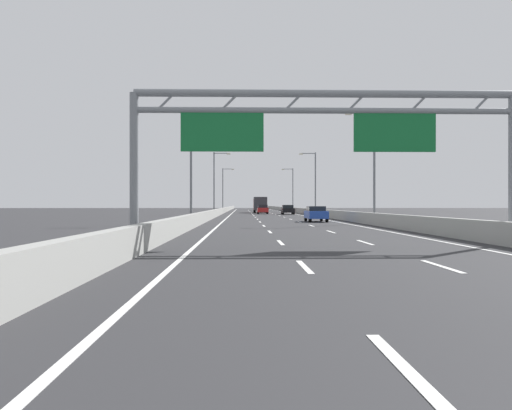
% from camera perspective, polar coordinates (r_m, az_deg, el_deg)
% --- Properties ---
extents(ground_plane, '(260.00, 260.00, 0.00)m').
position_cam_1_polar(ground_plane, '(101.89, 0.50, -0.83)').
color(ground_plane, '#2D2D30').
extents(lane_dash_left_0, '(0.16, 3.00, 0.01)m').
position_cam_1_polar(lane_dash_left_0, '(5.79, 15.50, -16.27)').
color(lane_dash_left_0, white).
rests_on(lane_dash_left_0, ground_plane).
extents(lane_dash_left_1, '(0.16, 3.00, 0.01)m').
position_cam_1_polar(lane_dash_left_1, '(14.50, 5.02, -6.37)').
color(lane_dash_left_1, white).
rests_on(lane_dash_left_1, ground_plane).
extents(lane_dash_left_2, '(0.16, 3.00, 0.01)m').
position_cam_1_polar(lane_dash_left_2, '(23.43, 2.54, -3.90)').
color(lane_dash_left_2, white).
rests_on(lane_dash_left_2, ground_plane).
extents(lane_dash_left_3, '(0.16, 3.00, 0.01)m').
position_cam_1_polar(lane_dash_left_3, '(32.40, 1.44, -2.79)').
color(lane_dash_left_3, white).
rests_on(lane_dash_left_3, ground_plane).
extents(lane_dash_left_4, '(0.16, 3.00, 0.01)m').
position_cam_1_polar(lane_dash_left_4, '(41.38, 0.82, -2.17)').
color(lane_dash_left_4, white).
rests_on(lane_dash_left_4, ground_plane).
extents(lane_dash_left_5, '(0.16, 3.00, 0.01)m').
position_cam_1_polar(lane_dash_left_5, '(50.37, 0.42, -1.76)').
color(lane_dash_left_5, white).
rests_on(lane_dash_left_5, ground_plane).
extents(lane_dash_left_6, '(0.16, 3.00, 0.01)m').
position_cam_1_polar(lane_dash_left_6, '(59.36, 0.14, -1.48)').
color(lane_dash_left_6, white).
rests_on(lane_dash_left_6, ground_plane).
extents(lane_dash_left_7, '(0.16, 3.00, 0.01)m').
position_cam_1_polar(lane_dash_left_7, '(68.35, -0.07, -1.27)').
color(lane_dash_left_7, white).
rests_on(lane_dash_left_7, ground_plane).
extents(lane_dash_left_8, '(0.16, 3.00, 0.01)m').
position_cam_1_polar(lane_dash_left_8, '(77.35, -0.23, -1.12)').
color(lane_dash_left_8, white).
rests_on(lane_dash_left_8, ground_plane).
extents(lane_dash_left_9, '(0.16, 3.00, 0.01)m').
position_cam_1_polar(lane_dash_left_9, '(86.35, -0.35, -0.99)').
color(lane_dash_left_9, white).
rests_on(lane_dash_left_9, ground_plane).
extents(lane_dash_left_10, '(0.16, 3.00, 0.01)m').
position_cam_1_polar(lane_dash_left_10, '(95.34, -0.45, -0.89)').
color(lane_dash_left_10, white).
rests_on(lane_dash_left_10, ground_plane).
extents(lane_dash_left_11, '(0.16, 3.00, 0.01)m').
position_cam_1_polar(lane_dash_left_11, '(104.34, -0.54, -0.80)').
color(lane_dash_left_11, white).
rests_on(lane_dash_left_11, ground_plane).
extents(lane_dash_left_12, '(0.16, 3.00, 0.01)m').
position_cam_1_polar(lane_dash_left_12, '(113.34, -0.61, -0.73)').
color(lane_dash_left_12, white).
rests_on(lane_dash_left_12, ground_plane).
extents(lane_dash_left_13, '(0.16, 3.00, 0.01)m').
position_cam_1_polar(lane_dash_left_13, '(122.34, -0.67, -0.67)').
color(lane_dash_left_13, white).
rests_on(lane_dash_left_13, ground_plane).
extents(lane_dash_left_14, '(0.16, 3.00, 0.01)m').
position_cam_1_polar(lane_dash_left_14, '(131.33, -0.72, -0.62)').
color(lane_dash_left_14, white).
rests_on(lane_dash_left_14, ground_plane).
extents(lane_dash_left_15, '(0.16, 3.00, 0.01)m').
position_cam_1_polar(lane_dash_left_15, '(140.33, -0.76, -0.57)').
color(lane_dash_left_15, white).
rests_on(lane_dash_left_15, ground_plane).
extents(lane_dash_left_16, '(0.16, 3.00, 0.01)m').
position_cam_1_polar(lane_dash_left_16, '(149.33, -0.80, -0.53)').
color(lane_dash_left_16, white).
rests_on(lane_dash_left_16, ground_plane).
extents(lane_dash_left_17, '(0.16, 3.00, 0.01)m').
position_cam_1_polar(lane_dash_left_17, '(158.33, -0.84, -0.50)').
color(lane_dash_left_17, white).
rests_on(lane_dash_left_17, ground_plane).
extents(lane_dash_right_1, '(0.16, 3.00, 0.01)m').
position_cam_1_polar(lane_dash_right_1, '(15.32, 18.60, -6.02)').
color(lane_dash_right_1, white).
rests_on(lane_dash_right_1, ground_plane).
extents(lane_dash_right_2, '(0.16, 3.00, 0.01)m').
position_cam_1_polar(lane_dash_right_2, '(23.95, 11.19, -3.81)').
color(lane_dash_right_2, white).
rests_on(lane_dash_right_2, ground_plane).
extents(lane_dash_right_3, '(0.16, 3.00, 0.01)m').
position_cam_1_polar(lane_dash_right_3, '(32.77, 7.75, -2.76)').
color(lane_dash_right_3, white).
rests_on(lane_dash_right_3, ground_plane).
extents(lane_dash_right_4, '(0.16, 3.00, 0.01)m').
position_cam_1_polar(lane_dash_right_4, '(41.67, 5.77, -2.15)').
color(lane_dash_right_4, white).
rests_on(lane_dash_right_4, ground_plane).
extents(lane_dash_right_5, '(0.16, 3.00, 0.01)m').
position_cam_1_polar(lane_dash_right_5, '(50.61, 4.50, -1.75)').
color(lane_dash_right_5, white).
rests_on(lane_dash_right_5, ground_plane).
extents(lane_dash_right_6, '(0.16, 3.00, 0.01)m').
position_cam_1_polar(lane_dash_right_6, '(59.57, 3.60, -1.48)').
color(lane_dash_right_6, white).
rests_on(lane_dash_right_6, ground_plane).
extents(lane_dash_right_7, '(0.16, 3.00, 0.01)m').
position_cam_1_polar(lane_dash_right_7, '(68.53, 2.94, -1.27)').
color(lane_dash_right_7, white).
rests_on(lane_dash_right_7, ground_plane).
extents(lane_dash_right_8, '(0.16, 3.00, 0.01)m').
position_cam_1_polar(lane_dash_right_8, '(77.51, 2.44, -1.11)').
color(lane_dash_right_8, white).
rests_on(lane_dash_right_8, ground_plane).
extents(lane_dash_right_9, '(0.16, 3.00, 0.01)m').
position_cam_1_polar(lane_dash_right_9, '(86.49, 2.04, -0.99)').
color(lane_dash_right_9, white).
rests_on(lane_dash_right_9, ground_plane).
extents(lane_dash_right_10, '(0.16, 3.00, 0.01)m').
position_cam_1_polar(lane_dash_right_10, '(95.47, 1.71, -0.89)').
color(lane_dash_right_10, white).
rests_on(lane_dash_right_10, ground_plane).
extents(lane_dash_right_11, '(0.16, 3.00, 0.01)m').
position_cam_1_polar(lane_dash_right_11, '(104.46, 1.44, -0.80)').
color(lane_dash_right_11, white).
rests_on(lane_dash_right_11, ground_plane).
extents(lane_dash_right_12, '(0.16, 3.00, 0.01)m').
position_cam_1_polar(lane_dash_right_12, '(113.45, 1.21, -0.73)').
color(lane_dash_right_12, white).
rests_on(lane_dash_right_12, ground_plane).
extents(lane_dash_right_13, '(0.16, 3.00, 0.01)m').
position_cam_1_polar(lane_dash_right_13, '(122.44, 1.02, -0.67)').
color(lane_dash_right_13, white).
rests_on(lane_dash_right_13, ground_plane).
extents(lane_dash_right_14, '(0.16, 3.00, 0.01)m').
position_cam_1_polar(lane_dash_right_14, '(131.43, 0.85, -0.62)').
color(lane_dash_right_14, white).
rests_on(lane_dash_right_14, ground_plane).
extents(lane_dash_right_15, '(0.16, 3.00, 0.01)m').
position_cam_1_polar(lane_dash_right_15, '(140.42, 0.71, -0.57)').
color(lane_dash_right_15, white).
rests_on(lane_dash_right_15, ground_plane).
extents(lane_dash_right_16, '(0.16, 3.00, 0.01)m').
position_cam_1_polar(lane_dash_right_16, '(149.41, 0.58, -0.53)').
color(lane_dash_right_16, white).
rests_on(lane_dash_right_16, ground_plane).
extents(lane_dash_right_17, '(0.16, 3.00, 0.01)m').
position_cam_1_polar(lane_dash_right_17, '(158.41, 0.46, -0.50)').
color(lane_dash_right_17, white).
rests_on(lane_dash_right_17, ground_plane).
extents(edge_line_left, '(0.16, 176.00, 0.01)m').
position_cam_1_polar(edge_line_left, '(89.85, -2.59, -0.95)').
color(edge_line_left, white).
rests_on(edge_line_left, ground_plane).
extents(edge_line_right, '(0.16, 176.00, 0.01)m').
position_cam_1_polar(edge_line_right, '(90.25, 4.09, -0.94)').
color(edge_line_right, white).
rests_on(edge_line_right, ground_plane).
extents(barrier_left, '(0.45, 220.00, 0.95)m').
position_cam_1_polar(barrier_left, '(111.87, -3.21, -0.50)').
color(barrier_left, '#9E9E99').
rests_on(barrier_left, ground_plane).
extents(barrier_right, '(0.45, 220.00, 0.95)m').
position_cam_1_polar(barrier_right, '(112.30, 3.85, -0.50)').
color(barrier_right, '#9E9E99').
rests_on(barrier_right, ground_plane).
extents(sign_gantry, '(16.05, 0.36, 6.36)m').
position_cam_1_polar(sign_gantry, '(23.11, 6.76, 7.97)').
color(sign_gantry, gray).
rests_on(sign_gantry, ground_plane).
extents(streetlamp_left_mid, '(2.58, 0.28, 9.50)m').
position_cam_1_polar(streetlamp_left_mid, '(46.47, -6.44, 4.73)').
color(streetlamp_left_mid, slate).
rests_on(streetlamp_left_mid, ground_plane).
extents(streetlamp_right_mid, '(2.58, 0.28, 9.50)m').
position_cam_1_polar(streetlamp_right_mid, '(47.56, 11.85, 4.63)').
color(streetlamp_right_mid, slate).
rests_on(streetlamp_right_mid, ground_plane).
extents(streetlamp_left_far, '(2.58, 0.28, 9.50)m').
position_cam_1_polar(streetlamp_left_far, '(83.73, -4.20, 2.67)').
color(streetlamp_left_far, slate).
rests_on(streetlamp_left_far, ground_plane).
extents(streetlamp_right_far, '(2.58, 0.28, 9.50)m').
position_cam_1_polar(streetlamp_right_far, '(84.34, 6.00, 2.65)').
color(streetlamp_right_far, slate).
rests_on(streetlamp_right_far, ground_plane).
extents(streetlamp_left_distant, '(2.58, 0.28, 9.50)m').
position_cam_1_polar(streetlamp_left_distant, '(121.08, -3.34, 1.87)').
color(streetlamp_left_distant, slate).
rests_on(streetlamp_left_distant, ground_plane).
extents(streetlamp_right_distant, '(2.58, 0.28, 9.50)m').
position_cam_1_polar(streetlamp_right_distant, '(121.50, 3.72, 1.87)').
color(streetlamp_right_distant, slate).
rests_on(streetlamp_right_distant, ground_plane).
extents(silver_car, '(1.73, 4.12, 1.53)m').
position_cam_1_polar(silver_car, '(133.88, 0.11, -0.27)').
color(silver_car, '#A8ADB2').
rests_on(silver_car, ground_plane).
extents(black_car, '(1.89, 4.26, 1.51)m').
position_cam_1_polar(black_car, '(87.29, 3.30, -0.48)').
color(black_car, black).
rests_on(black_car, ground_plane).
extents(red_car, '(1.76, 4.54, 1.56)m').
position_cam_1_polar(red_car, '(91.65, 0.69, -0.44)').
color(red_car, red).
rests_on(red_car, ground_plane).
extents(blue_car, '(1.73, 4.53, 1.44)m').
position_cam_1_polar(blue_car, '(51.38, 6.22, -0.89)').
color(blue_car, '#2347AD').
rests_on(blue_car, ground_plane).
extents(box_truck, '(2.38, 8.06, 2.96)m').
position_cam_1_polar(box_truck, '(104.22, 0.42, 0.10)').
color(box_truck, '#B21E19').
rests_on(box_truck, ground_plane).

